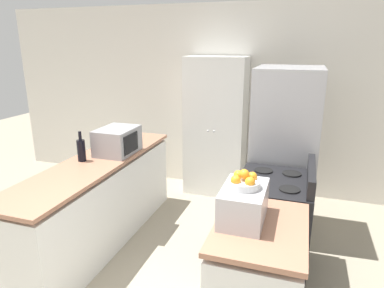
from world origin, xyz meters
TOP-DOWN VIEW (x-y plane):
  - wall_back at (0.00, 3.23)m, footprint 7.00×0.06m
  - counter_left at (-0.89, 1.30)m, footprint 0.60×2.39m
  - counter_right at (0.89, 0.53)m, footprint 0.60×0.85m
  - pantry_cabinet at (-0.05, 2.95)m, footprint 0.81×0.48m
  - stove at (0.91, 1.36)m, footprint 0.66×0.77m
  - refrigerator at (0.93, 2.18)m, footprint 0.70×0.79m
  - microwave at (-0.80, 1.60)m, footprint 0.37×0.48m
  - wine_bottle at (-1.02, 1.25)m, footprint 0.08×0.08m
  - toaster_oven at (0.76, 0.57)m, footprint 0.29×0.45m
  - fruit_bowl at (0.76, 0.57)m, footprint 0.22×0.22m

SIDE VIEW (x-z plane):
  - counter_left at x=-0.89m, z-range -0.02..0.90m
  - counter_right at x=0.89m, z-range -0.02..0.90m
  - stove at x=0.91m, z-range -0.07..1.01m
  - refrigerator at x=0.93m, z-range 0.00..1.84m
  - pantry_cabinet at x=-0.05m, z-range 0.00..1.91m
  - toaster_oven at x=0.76m, z-range 0.92..1.15m
  - wine_bottle at x=-1.02m, z-range 0.88..1.19m
  - microwave at x=-0.80m, z-range 0.92..1.20m
  - fruit_bowl at x=0.76m, z-range 1.13..1.26m
  - wall_back at x=0.00m, z-range 0.00..2.60m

